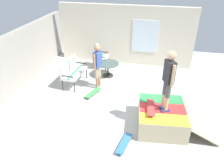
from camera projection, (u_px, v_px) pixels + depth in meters
ground_plane at (119, 111)px, 7.12m from camera, size 12.00×12.00×0.10m
back_wall_cinderblock at (3, 70)px, 7.34m from camera, size 9.00×0.20×2.06m
house_facade at (125, 35)px, 9.75m from camera, size 0.23×6.00×2.61m
skate_ramp at (163, 117)px, 6.29m from camera, size 1.69×2.27×0.62m
patio_bench at (72, 69)px, 8.31m from camera, size 1.28×0.63×1.02m
patio_chair_near_house at (99, 55)px, 9.60m from camera, size 0.63×0.57×1.02m
patio_table at (108, 67)px, 8.98m from camera, size 0.90×0.90×0.57m
person_watching at (98, 64)px, 7.85m from camera, size 0.46×0.31×1.71m
person_skater at (169, 77)px, 5.59m from camera, size 0.44×0.34×1.73m
skateboard_by_bench at (93, 93)px, 7.86m from camera, size 0.82×0.45×0.10m
skateboard_spare at (124, 143)px, 5.70m from camera, size 0.82×0.34×0.10m
skateboard_on_ramp at (151, 107)px, 6.03m from camera, size 0.82×0.28×0.10m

